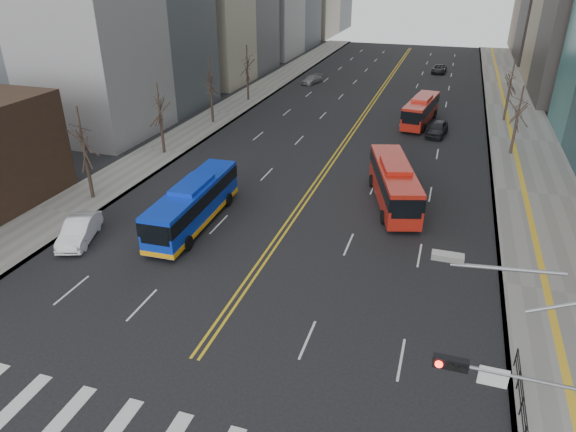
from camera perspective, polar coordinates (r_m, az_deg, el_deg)
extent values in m
cube|color=gray|center=(59.30, 24.60, 7.71)|extent=(7.00, 130.00, 0.15)
cube|color=gray|center=(64.46, -7.20, 11.27)|extent=(5.00, 130.00, 0.15)
cube|color=silver|center=(25.76, -28.26, -18.32)|extent=(0.70, 4.00, 0.01)
cube|color=silver|center=(24.38, -24.06, -20.20)|extent=(0.70, 4.00, 0.01)
cube|color=gold|center=(69.20, 9.06, 12.16)|extent=(0.15, 100.00, 0.01)
cube|color=gold|center=(69.15, 9.40, 12.12)|extent=(0.15, 100.00, 0.01)
cylinder|color=gray|center=(17.81, 24.09, -16.00)|extent=(4.50, 0.12, 0.12)
cube|color=black|center=(17.58, 17.62, -15.31)|extent=(1.10, 0.28, 0.38)
cylinder|color=#FF190C|center=(17.44, 16.42, -15.51)|extent=(0.24, 0.08, 0.24)
cylinder|color=black|center=(17.46, 17.60, -15.65)|extent=(0.24, 0.08, 0.24)
cylinder|color=black|center=(17.49, 18.78, -15.79)|extent=(0.24, 0.08, 0.24)
cube|color=silver|center=(17.84, 21.84, -16.27)|extent=(0.90, 0.06, 0.70)
cube|color=#999993|center=(15.36, 17.32, -4.34)|extent=(0.90, 0.35, 0.18)
cube|color=black|center=(23.84, 24.73, -17.78)|extent=(0.04, 6.00, 0.04)
cylinder|color=black|center=(24.17, 24.50, -18.64)|extent=(0.06, 0.06, 1.00)
cylinder|color=black|center=(25.27, 24.23, -16.29)|extent=(0.06, 0.06, 1.00)
cylinder|color=black|center=(26.41, 24.00, -14.13)|extent=(0.06, 0.06, 1.00)
cylinder|color=#2F231D|center=(42.60, -21.23, 4.21)|extent=(0.28, 0.28, 3.90)
cylinder|color=#2F231D|center=(51.07, -13.78, 8.65)|extent=(0.28, 0.28, 3.60)
cylinder|color=#2F231D|center=(60.27, -8.45, 12.02)|extent=(0.28, 0.28, 4.00)
cylinder|color=#2F231D|center=(70.06, -4.48, 14.17)|extent=(0.28, 0.28, 3.80)
cylinder|color=#2F231D|center=(53.88, 23.77, 8.02)|extent=(0.28, 0.28, 3.50)
cylinder|color=#2F231D|center=(65.39, 23.10, 11.24)|extent=(0.28, 0.28, 3.75)
cube|color=#0D33CC|center=(36.48, -10.45, 1.41)|extent=(2.63, 10.98, 2.56)
cube|color=black|center=(36.27, -10.51, 2.16)|extent=(2.69, 11.00, 0.93)
cube|color=#0D33CC|center=(35.93, -10.63, 3.40)|extent=(1.94, 3.87, 0.40)
cube|color=#FBA80D|center=(36.95, -10.31, -0.11)|extent=(2.69, 11.00, 0.35)
cylinder|color=black|center=(34.78, -14.44, -2.44)|extent=(0.33, 1.01, 1.00)
cylinder|color=black|center=(33.77, -11.08, -2.98)|extent=(0.33, 1.01, 1.00)
cylinder|color=black|center=(40.25, -9.66, 2.18)|extent=(0.33, 1.01, 1.00)
cylinder|color=black|center=(39.38, -6.66, 1.82)|extent=(0.33, 1.01, 1.00)
cube|color=#AE1D12|center=(39.78, 11.69, 3.56)|extent=(5.21, 10.66, 2.68)
cube|color=black|center=(39.57, 11.76, 4.28)|extent=(5.28, 10.70, 0.97)
cube|color=#AE1D12|center=(39.25, 11.88, 5.49)|extent=(2.85, 4.03, 0.40)
cylinder|color=black|center=(37.08, 10.54, -0.11)|extent=(0.57, 1.04, 1.00)
cylinder|color=black|center=(37.53, 14.11, -0.15)|extent=(0.57, 1.04, 1.00)
cylinder|color=black|center=(43.08, 9.30, 3.87)|extent=(0.57, 1.04, 1.00)
cylinder|color=black|center=(43.47, 12.39, 3.81)|extent=(0.57, 1.04, 1.00)
cube|color=#AE1D12|center=(61.27, 14.53, 11.30)|extent=(3.45, 9.90, 2.47)
cube|color=black|center=(61.14, 14.59, 11.76)|extent=(3.52, 9.93, 0.90)
cube|color=#AE1D12|center=(60.95, 14.67, 12.51)|extent=(2.19, 3.59, 0.40)
cylinder|color=black|center=(58.83, 12.71, 9.78)|extent=(0.43, 1.03, 1.00)
cylinder|color=black|center=(58.42, 14.82, 9.43)|extent=(0.43, 1.03, 1.00)
cylinder|color=black|center=(64.69, 14.05, 11.14)|extent=(0.43, 1.03, 1.00)
cylinder|color=black|center=(64.32, 15.98, 10.83)|extent=(0.43, 1.03, 1.00)
imported|color=white|center=(36.79, -22.18, -1.49)|extent=(3.09, 5.01, 1.56)
imported|color=black|center=(57.67, 16.25, 9.32)|extent=(2.42, 4.76, 1.55)
imported|color=gray|center=(80.68, 2.67, 14.93)|extent=(2.68, 4.46, 1.21)
imported|color=black|center=(92.02, 16.45, 15.41)|extent=(2.38, 4.82, 1.31)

